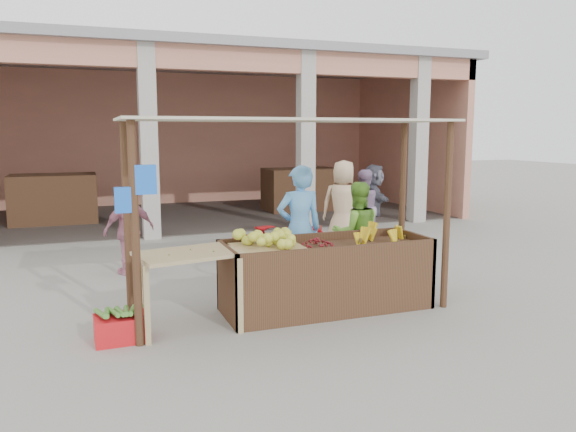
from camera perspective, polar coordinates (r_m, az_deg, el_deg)
name	(u,v)px	position (r m, az deg, el deg)	size (l,w,h in m)	color
ground	(289,313)	(7.07, 0.12, -9.82)	(60.00, 60.00, 0.00)	gray
market_building	(174,114)	(15.41, -11.51, 10.14)	(14.40, 6.40, 4.20)	tan
fruit_stall	(326,278)	(7.14, 3.90, -6.32)	(2.60, 0.95, 0.80)	#4D301F
stall_awning	(286,153)	(6.77, -0.17, 6.41)	(4.09, 1.35, 2.39)	#4D301F
banana_heap	(380,236)	(7.41, 9.36, -2.00)	(0.97, 0.53, 0.18)	yellow
melon_tray	(267,243)	(6.79, -2.10, -2.75)	(0.82, 0.71, 0.21)	tan
berry_heap	(317,242)	(6.98, 2.96, -2.67)	(0.46, 0.38, 0.15)	maroon
side_table	(189,265)	(6.41, -10.07, -4.89)	(1.23, 0.93, 0.90)	tan
papaya_pile	(188,244)	(6.36, -10.12, -2.84)	(0.63, 0.36, 0.18)	#49912F
red_crate	(121,328)	(6.40, -16.64, -10.89)	(0.54, 0.39, 0.28)	red
plantain_bundle	(120,312)	(6.34, -16.71, -9.32)	(0.44, 0.31, 0.09)	#4C8731
produce_sacks	(313,219)	(12.55, 2.59, -0.35)	(0.76, 0.47, 0.57)	maroon
vendor_blue	(299,225)	(7.82, 1.17, -0.89)	(0.71, 0.52, 1.90)	#59A6E9
vendor_green	(357,231)	(8.28, 7.00, -1.47)	(0.77, 0.44, 1.59)	#6FB435
motorcycle	(277,238)	(9.01, -1.14, -2.23)	(2.09, 0.72, 1.09)	#9D0A0E
shopper_b	(129,227)	(9.14, -15.84, -1.09)	(0.88, 0.47, 1.50)	#C57A92
shopper_c	(343,200)	(10.66, 5.65, 1.59)	(0.91, 0.59, 1.89)	tan
shopper_d	(374,197)	(12.44, 8.71, 1.89)	(1.49, 0.61, 1.61)	#484855
shopper_f	(363,204)	(11.11, 7.60, 1.20)	(0.80, 0.46, 1.64)	#93769C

